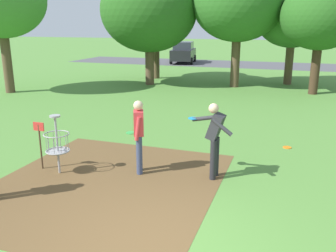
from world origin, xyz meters
The scene contains 13 objects.
ground_plane centered at (0.00, 0.00, 0.00)m, with size 160.00×160.00×0.00m, color #518438.
dirt_tee_pad centered at (-1.85, 1.89, 0.00)m, with size 4.74×5.30×0.01m, color brown.
disc_golf_basket centered at (-3.21, 2.11, 0.75)m, with size 0.98×0.58×1.39m.
player_throwing centered at (0.28, 3.03, 0.99)m, with size 1.09×0.54×1.71m.
player_waiting_left centered at (-1.41, 2.76, 0.97)m, with size 0.45×0.49×1.71m.
frisbee_near_basket centered at (1.82, 5.71, 0.01)m, with size 0.24×0.24×0.02m, color orange.
tree_near_right centered at (2.79, 14.69, 3.71)m, with size 3.76×3.76×5.33m.
tree_mid_left centered at (-5.98, 14.83, 4.06)m, with size 5.30×5.30×6.33m.
tree_mid_center centered at (-1.25, 15.57, 4.44)m, with size 4.81×4.81×6.51m.
tree_mid_right centered at (1.51, 17.50, 3.80)m, with size 4.14×4.14×5.58m.
tree_far_center centered at (-6.51, 17.27, 3.92)m, with size 3.45×3.45×5.42m.
parking_lot_strip centered at (0.00, 27.43, 0.00)m, with size 36.00×6.00×0.01m, color #4C4C51.
parked_car_leftmost centered at (-7.64, 27.05, 0.92)m, with size 2.46×4.43×1.84m.
Camera 1 is at (1.80, -4.52, 3.35)m, focal length 38.88 mm.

